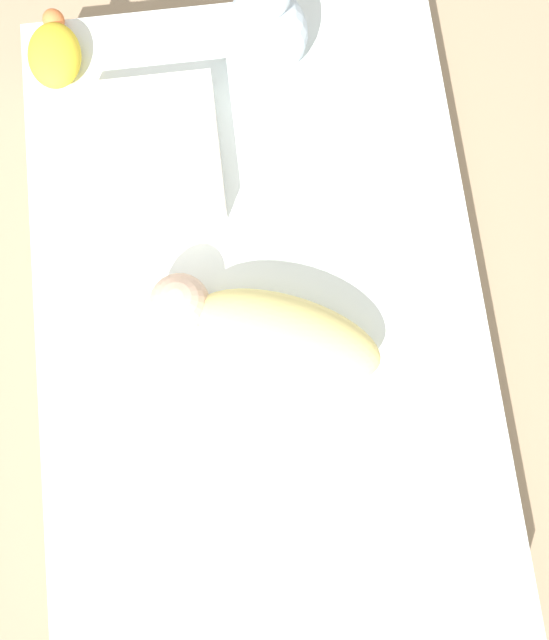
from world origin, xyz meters
The scene contains 6 objects.
ground_plane centered at (0.00, 0.00, 0.00)m, with size 12.00×12.00×0.00m, color #9E8466.
bed_mattress centered at (0.00, 0.00, 0.10)m, with size 1.46×0.94×0.20m.
swaddled_baby centered at (-0.05, -0.01, 0.26)m, with size 0.30×0.47×0.12m.
pillow centered at (0.36, 0.19, 0.24)m, with size 0.31×0.28×0.08m.
bunny_plush centered at (0.58, -0.08, 0.32)m, with size 0.18×0.18×0.35m.
turtle_plush centered at (0.62, 0.39, 0.24)m, with size 0.20×0.12×0.07m.
Camera 1 is at (-0.27, 0.00, 1.48)m, focal length 35.00 mm.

